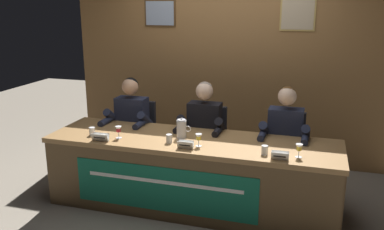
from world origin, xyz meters
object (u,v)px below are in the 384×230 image
water_cup_center (169,139)px  nameplate_left (100,137)px  juice_glass_right (299,148)px  nameplate_right (280,156)px  water_pitcher_central (182,129)px  chair_center (207,147)px  conference_table (188,164)px  panelist_center (203,129)px  juice_glass_center (199,138)px  nameplate_center (185,145)px  juice_glass_left (118,130)px  water_cup_right (265,151)px  chair_right (284,155)px  panelist_left (129,123)px  water_cup_left (92,132)px  panelist_right (284,136)px  chair_left (137,140)px

water_cup_center → nameplate_left: bearing=-167.4°
nameplate_left → juice_glass_right: 1.91m
nameplate_right → water_pitcher_central: (-1.01, 0.34, 0.05)m
chair_center → conference_table: bearing=-90.3°
panelist_center → juice_glass_center: bearing=-78.1°
chair_center → nameplate_center: chair_center is taller
nameplate_center → juice_glass_center: juice_glass_center is taller
juice_glass_left → water_cup_right: 1.48m
juice_glass_center → water_cup_center: bearing=177.2°
water_cup_center → water_cup_right: 0.94m
nameplate_center → nameplate_right: 0.88m
nameplate_left → water_cup_right: 1.61m
conference_table → juice_glass_left: bearing=-173.5°
nameplate_left → juice_glass_left: size_ratio=1.43×
chair_right → water_cup_right: size_ratio=10.65×
chair_right → water_pitcher_central: (-0.99, -0.59, 0.39)m
chair_center → nameplate_right: bearing=-46.0°
panelist_left → water_cup_left: panelist_left is taller
water_cup_right → water_pitcher_central: size_ratio=0.40×
juice_glass_right → water_cup_right: 0.30m
juice_glass_center → nameplate_right: 0.79m
juice_glass_center → panelist_right: size_ratio=0.10×
conference_table → water_cup_left: water_cup_left is taller
panelist_left → nameplate_left: bearing=-87.6°
panelist_left → juice_glass_left: panelist_left is taller
water_cup_left → chair_center: size_ratio=0.09×
chair_left → chair_center: (0.88, 0.00, 0.00)m
panelist_left → nameplate_right: (1.79, -0.74, 0.06)m
nameplate_center → chair_left: bearing=135.3°
chair_left → juice_glass_right: (1.94, -0.82, 0.38)m
nameplate_left → nameplate_center: (0.88, 0.03, 0.00)m
panelist_right → chair_right: bearing=90.0°
conference_table → water_cup_left: (-1.02, -0.08, 0.27)m
water_cup_left → water_cup_right: 1.78m
nameplate_center → juice_glass_center: size_ratio=1.24×
juice_glass_center → water_cup_right: juice_glass_center is taller
juice_glass_left → panelist_right: 1.71m
juice_glass_right → panelist_center: bearing=149.7°
juice_glass_left → chair_center: (0.72, 0.79, -0.38)m
panelist_left → water_cup_right: bearing=-21.2°
panelist_center → juice_glass_left: bearing=-140.5°
nameplate_left → nameplate_center: same height
chair_right → nameplate_right: chair_right is taller
juice_glass_center → nameplate_right: (0.78, -0.14, -0.05)m
conference_table → chair_center: (0.00, 0.71, -0.06)m
water_cup_right → water_pitcher_central: 0.90m
panelist_left → juice_glass_left: 0.62m
chair_left → nameplate_center: size_ratio=5.89×
chair_left → water_cup_center: 1.10m
nameplate_left → panelist_right: size_ratio=0.14×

